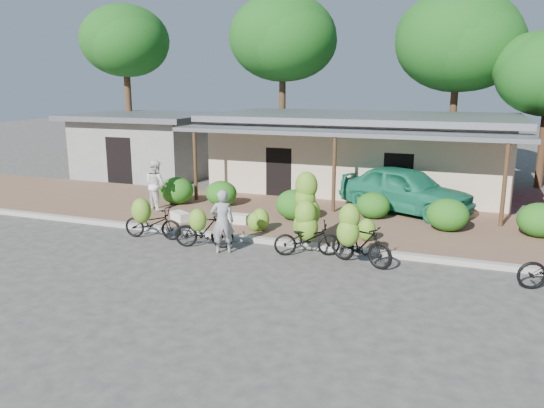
# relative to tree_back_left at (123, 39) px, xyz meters

# --- Properties ---
(ground) EXTENTS (100.00, 100.00, 0.00)m
(ground) POSITION_rel_tree_back_left_xyz_m (13.69, -13.11, -6.99)
(ground) COLOR #3E3C3A
(ground) RESTS_ON ground
(sidewalk) EXTENTS (60.00, 6.00, 0.12)m
(sidewalk) POSITION_rel_tree_back_left_xyz_m (13.69, -8.11, -6.93)
(sidewalk) COLOR brown
(sidewalk) RESTS_ON ground
(curb) EXTENTS (60.00, 0.25, 0.15)m
(curb) POSITION_rel_tree_back_left_xyz_m (13.69, -11.11, -6.92)
(curb) COLOR #A8A399
(curb) RESTS_ON ground
(shop_main) EXTENTS (13.00, 8.50, 3.35)m
(shop_main) POSITION_rel_tree_back_left_xyz_m (13.69, -2.18, -5.27)
(shop_main) COLOR #C9B498
(shop_main) RESTS_ON ground
(shop_grey) EXTENTS (7.00, 6.00, 3.15)m
(shop_grey) POSITION_rel_tree_back_left_xyz_m (2.69, -2.12, -5.37)
(shop_grey) COLOR gray
(shop_grey) RESTS_ON ground
(tree_back_left) EXTENTS (4.92, 4.78, 8.83)m
(tree_back_left) POSITION_rel_tree_back_left_xyz_m (0.00, 0.00, 0.00)
(tree_back_left) COLOR #523B21
(tree_back_left) RESTS_ON ground
(tree_far_center) EXTENTS (5.88, 5.82, 9.38)m
(tree_far_center) POSITION_rel_tree_back_left_xyz_m (8.00, 3.00, 0.16)
(tree_far_center) COLOR #523B21
(tree_far_center) RESTS_ON ground
(tree_center_right) EXTENTS (6.19, 6.15, 9.12)m
(tree_center_right) POSITION_rel_tree_back_left_xyz_m (17.00, 3.50, -0.22)
(tree_center_right) COLOR #523B21
(tree_center_right) RESTS_ON ground
(hedge_0) EXTENTS (1.32, 1.19, 1.03)m
(hedge_0) POSITION_rel_tree_back_left_xyz_m (7.71, -7.86, -6.36)
(hedge_0) COLOR #1F5B14
(hedge_0) RESTS_ON sidewalk
(hedge_1) EXTENTS (1.21, 1.09, 0.94)m
(hedge_1) POSITION_rel_tree_back_left_xyz_m (9.46, -7.53, -6.40)
(hedge_1) COLOR #1F5B14
(hedge_1) RESTS_ON sidewalk
(hedge_2) EXTENTS (1.33, 1.20, 1.04)m
(hedge_2) POSITION_rel_tree_back_left_xyz_m (12.74, -8.58, -6.35)
(hedge_2) COLOR #1F5B14
(hedge_2) RESTS_ON sidewalk
(hedge_3) EXTENTS (1.15, 1.04, 0.90)m
(hedge_3) POSITION_rel_tree_back_left_xyz_m (15.20, -7.45, -6.42)
(hedge_3) COLOR #1F5B14
(hedge_3) RESTS_ON sidewalk
(hedge_4) EXTENTS (1.32, 1.19, 1.03)m
(hedge_4) POSITION_rel_tree_back_left_xyz_m (17.67, -8.20, -6.36)
(hedge_4) COLOR #1F5B14
(hedge_4) RESTS_ON sidewalk
(hedge_5) EXTENTS (1.34, 1.20, 1.04)m
(hedge_5) POSITION_rel_tree_back_left_xyz_m (20.32, -7.94, -6.35)
(hedge_5) COLOR #1F5B14
(hedge_5) RESTS_ON sidewalk
(bike_far_left) EXTENTS (1.92, 1.32, 1.40)m
(bike_far_left) POSITION_rel_tree_back_left_xyz_m (9.27, -11.99, -6.42)
(bike_far_left) COLOR black
(bike_far_left) RESTS_ON ground
(bike_left) EXTENTS (1.80, 1.30, 1.31)m
(bike_left) POSITION_rel_tree_back_left_xyz_m (11.18, -12.24, -6.41)
(bike_left) COLOR black
(bike_left) RESTS_ON ground
(bike_center) EXTENTS (1.94, 1.46, 2.27)m
(bike_center) POSITION_rel_tree_back_left_xyz_m (14.06, -11.55, -6.11)
(bike_center) COLOR black
(bike_center) RESTS_ON ground
(bike_right) EXTENTS (1.91, 1.42, 1.75)m
(bike_right) POSITION_rel_tree_back_left_xyz_m (15.65, -12.17, -6.27)
(bike_right) COLOR black
(bike_right) RESTS_ON ground
(loose_banana_a) EXTENTS (0.49, 0.42, 0.61)m
(loose_banana_a) POSITION_rel_tree_back_left_xyz_m (12.03, -10.40, -6.57)
(loose_banana_a) COLOR #74AA2A
(loose_banana_a) RESTS_ON sidewalk
(loose_banana_b) EXTENTS (0.57, 0.49, 0.72)m
(loose_banana_b) POSITION_rel_tree_back_left_xyz_m (12.17, -10.29, -6.51)
(loose_banana_b) COLOR #74AA2A
(loose_banana_b) RESTS_ON sidewalk
(loose_banana_c) EXTENTS (0.53, 0.45, 0.67)m
(loose_banana_c) POSITION_rel_tree_back_left_xyz_m (15.51, -10.21, -6.54)
(loose_banana_c) COLOR #74AA2A
(loose_banana_c) RESTS_ON sidewalk
(sack_near) EXTENTS (0.88, 0.46, 0.30)m
(sack_near) POSITION_rel_tree_back_left_xyz_m (11.05, -9.71, -6.72)
(sack_near) COLOR white
(sack_near) RESTS_ON sidewalk
(sack_far) EXTENTS (0.84, 0.72, 0.28)m
(sack_far) POSITION_rel_tree_back_left_xyz_m (9.13, -10.05, -6.73)
(sack_far) COLOR white
(sack_far) RESTS_ON sidewalk
(vendor) EXTENTS (0.79, 0.70, 1.81)m
(vendor) POSITION_rel_tree_back_left_xyz_m (11.87, -12.39, -6.09)
(vendor) COLOR gray
(vendor) RESTS_ON ground
(bystander) EXTENTS (1.10, 1.02, 1.82)m
(bystander) POSITION_rel_tree_back_left_xyz_m (7.50, -8.91, -5.96)
(bystander) COLOR white
(bystander) RESTS_ON sidewalk
(teal_van) EXTENTS (5.21, 3.78, 1.65)m
(teal_van) POSITION_rel_tree_back_left_xyz_m (16.09, -6.11, -6.05)
(teal_van) COLOR #1C7E5B
(teal_van) RESTS_ON sidewalk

